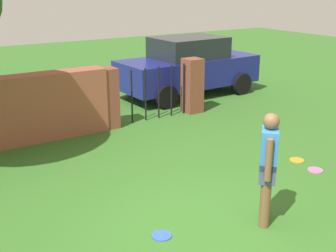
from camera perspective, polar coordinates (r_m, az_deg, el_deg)
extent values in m
plane|color=#336623|center=(6.20, 4.61, -13.49)|extent=(40.00, 40.00, 0.00)
cube|color=brown|center=(9.51, -20.67, 1.60)|extent=(4.43, 0.50, 1.44)
cylinder|color=brown|center=(6.43, 12.54, -8.34)|extent=(0.14, 0.14, 0.85)
cylinder|color=brown|center=(6.23, 12.53, -9.24)|extent=(0.14, 0.14, 0.85)
cube|color=#3F4C72|center=(6.17, 12.78, -5.68)|extent=(0.41, 0.41, 0.28)
cube|color=#3372BF|center=(6.05, 12.99, -2.87)|extent=(0.41, 0.41, 0.55)
sphere|color=brown|center=(5.93, 13.25, 0.61)|extent=(0.22, 0.22, 0.22)
cylinder|color=brown|center=(6.29, 12.94, -2.78)|extent=(0.09, 0.09, 0.58)
cylinder|color=brown|center=(5.87, 12.94, -4.33)|extent=(0.09, 0.09, 0.58)
cube|color=brown|center=(10.19, -7.92, 3.58)|extent=(0.44, 0.44, 1.40)
cube|color=brown|center=(11.36, 3.18, 5.25)|extent=(0.44, 0.44, 1.40)
cylinder|color=black|center=(10.32, -6.54, 3.53)|extent=(0.04, 0.04, 1.30)
cylinder|color=black|center=(10.48, -4.71, 3.82)|extent=(0.04, 0.04, 1.30)
cylinder|color=black|center=(10.65, -2.94, 4.09)|extent=(0.04, 0.04, 1.30)
cylinder|color=black|center=(10.83, -1.22, 4.36)|extent=(0.04, 0.04, 1.30)
cylinder|color=black|center=(11.02, 0.44, 4.61)|extent=(0.04, 0.04, 1.30)
cylinder|color=black|center=(11.22, 2.04, 4.84)|extent=(0.04, 0.04, 1.30)
cube|color=navy|center=(13.10, 2.63, 7.12)|extent=(4.27, 1.88, 0.80)
cube|color=#1E2328|center=(12.99, 2.68, 10.15)|extent=(2.06, 1.58, 0.60)
cylinder|color=black|center=(14.67, 4.86, 6.69)|extent=(0.65, 0.25, 0.64)
cylinder|color=black|center=(13.43, 9.48, 5.42)|extent=(0.65, 0.25, 0.64)
cylinder|color=black|center=(13.14, -4.43, 5.33)|extent=(0.65, 0.25, 0.64)
cylinder|color=black|center=(11.74, -0.20, 3.81)|extent=(0.65, 0.25, 0.64)
cylinder|color=pink|center=(8.41, 18.55, -5.44)|extent=(0.27, 0.27, 0.02)
cylinder|color=blue|center=(6.08, -0.82, -14.03)|extent=(0.27, 0.27, 0.02)
cylinder|color=orange|center=(8.76, 16.37, -4.28)|extent=(0.27, 0.27, 0.02)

